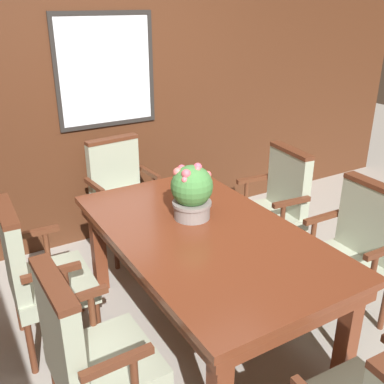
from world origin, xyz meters
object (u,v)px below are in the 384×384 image
object	(u,v)px
chair_right_near	(353,250)
potted_plant	(192,191)
chair_right_far	(275,204)
chair_left_near	(89,353)
chair_left_far	(38,272)
chair_head_far	(121,192)
dining_table	(205,245)

from	to	relation	value
chair_right_near	potted_plant	distance (m)	1.11
chair_right_far	chair_left_near	bearing A→B (deg)	-59.84
chair_left_far	chair_right_far	xyz separation A→B (m)	(1.83, 0.02, 0.00)
chair_left_near	chair_head_far	distance (m)	1.87
dining_table	potted_plant	xyz separation A→B (m)	(0.03, 0.20, 0.27)
chair_left_far	chair_right_near	bearing A→B (deg)	-111.09
chair_left_far	chair_head_far	world-z (taller)	same
potted_plant	chair_right_far	bearing A→B (deg)	13.58
chair_left_far	chair_right_far	world-z (taller)	same
potted_plant	dining_table	bearing A→B (deg)	-98.13
dining_table	chair_left_far	world-z (taller)	chair_left_far
chair_right_near	chair_left_near	bearing A→B (deg)	-87.62
chair_right_far	chair_head_far	size ratio (longest dim) A/B	1.00
chair_head_far	potted_plant	distance (m)	1.13
dining_table	potted_plant	world-z (taller)	potted_plant
chair_right_far	chair_head_far	bearing A→B (deg)	-126.49
chair_head_far	dining_table	bearing A→B (deg)	-93.83
dining_table	chair_left_near	size ratio (longest dim) A/B	1.85
chair_right_near	potted_plant	xyz separation A→B (m)	(-0.87, 0.58, 0.38)
dining_table	potted_plant	size ratio (longest dim) A/B	4.95
chair_left_near	chair_right_far	distance (m)	1.97
dining_table	chair_left_far	distance (m)	1.01
chair_right_near	chair_left_far	world-z (taller)	same
chair_right_near	potted_plant	size ratio (longest dim) A/B	2.68
dining_table	chair_right_near	size ratio (longest dim) A/B	1.85
dining_table	chair_right_near	world-z (taller)	chair_right_near
chair_right_near	chair_right_far	bearing A→B (deg)	180.00
chair_head_far	chair_right_far	bearing A→B (deg)	-47.15
dining_table	chair_left_near	xyz separation A→B (m)	(-0.87, -0.41, -0.11)
chair_right_near	chair_head_far	size ratio (longest dim) A/B	1.00
chair_left_near	chair_right_far	size ratio (longest dim) A/B	1.00
chair_right_far	potted_plant	size ratio (longest dim) A/B	2.68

